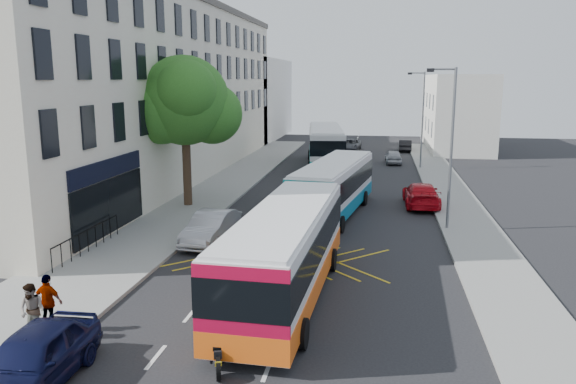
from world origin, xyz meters
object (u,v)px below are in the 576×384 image
at_px(bus_near, 286,252).
at_px(bus_far, 326,145).
at_px(parked_car_blue, 33,359).
at_px(red_hatchback, 421,195).
at_px(motorbike, 217,337).
at_px(pedestrian_near, 32,310).
at_px(lamp_far, 421,115).
at_px(distant_car_silver, 393,157).
at_px(pedestrian_far, 48,301).
at_px(bus_mid, 334,187).
at_px(distant_car_grey, 350,145).
at_px(distant_car_dark, 405,145).
at_px(parked_car_silver, 211,228).
at_px(lamp_near, 450,140).
at_px(street_tree, 184,101).

relative_size(bus_near, bus_far, 0.91).
xyz_separation_m(parked_car_blue, red_hatchback, (10.95, 22.38, -0.05)).
xyz_separation_m(motorbike, pedestrian_near, (-5.76, 0.59, 0.11)).
bearing_deg(lamp_far, parked_car_blue, -107.69).
height_order(distant_car_silver, pedestrian_far, pedestrian_far).
bearing_deg(lamp_far, bus_mid, -108.48).
xyz_separation_m(bus_far, distant_car_silver, (5.99, 2.33, -1.19)).
bearing_deg(bus_far, red_hatchback, -71.51).
xyz_separation_m(motorbike, parked_car_blue, (-4.22, -1.73, -0.08)).
height_order(bus_mid, parked_car_blue, bus_mid).
relative_size(motorbike, distant_car_grey, 0.45).
bearing_deg(distant_car_grey, distant_car_dark, 9.59).
relative_size(motorbike, distant_car_silver, 0.55).
bearing_deg(parked_car_blue, bus_far, 82.91).
bearing_deg(distant_car_dark, distant_car_silver, 82.40).
relative_size(parked_car_silver, distant_car_grey, 1.03).
bearing_deg(parked_car_silver, bus_near, -48.52).
xyz_separation_m(red_hatchback, pedestrian_far, (-12.37, -19.43, 0.27)).
relative_size(lamp_near, bus_far, 0.64).
distance_m(distant_car_grey, pedestrian_near, 46.68).
distance_m(red_hatchback, distant_car_dark, 26.62).
bearing_deg(bus_far, pedestrian_far, -105.64).
bearing_deg(distant_car_grey, lamp_far, -56.11).
xyz_separation_m(bus_mid, bus_far, (-2.21, 18.13, 0.21)).
relative_size(parked_car_blue, distant_car_silver, 1.25).
height_order(lamp_far, bus_near, lamp_far).
xyz_separation_m(street_tree, distant_car_grey, (8.22, 28.59, -5.68)).
bearing_deg(red_hatchback, parked_car_blue, 62.49).
bearing_deg(distant_car_dark, bus_far, 58.44).
relative_size(street_tree, pedestrian_near, 5.46).
xyz_separation_m(bus_near, parked_car_blue, (-5.22, -6.88, -0.89)).
bearing_deg(bus_mid, parked_car_blue, -98.33).
relative_size(bus_far, red_hatchback, 2.52).
bearing_deg(pedestrian_near, pedestrian_far, 80.77).
bearing_deg(pedestrian_near, bus_far, 83.56).
distance_m(bus_near, distant_car_silver, 33.23).
relative_size(lamp_far, pedestrian_near, 4.96).
bearing_deg(bus_mid, lamp_near, -13.53).
xyz_separation_m(street_tree, parked_car_blue, (2.93, -19.90, -5.53)).
distance_m(street_tree, parked_car_silver, 9.64).
bearing_deg(bus_mid, bus_near, -84.48).
height_order(bus_near, distant_car_dark, bus_near).
distance_m(street_tree, bus_far, 19.29).
bearing_deg(pedestrian_far, distant_car_silver, -99.06).
height_order(parked_car_blue, pedestrian_near, pedestrian_near).
relative_size(lamp_near, distant_car_dark, 2.17).
relative_size(bus_mid, parked_car_blue, 2.46).
xyz_separation_m(lamp_far, distant_car_silver, (-2.10, 2.86, -4.00)).
distance_m(bus_mid, motorbike, 17.69).
bearing_deg(motorbike, bus_near, 60.86).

